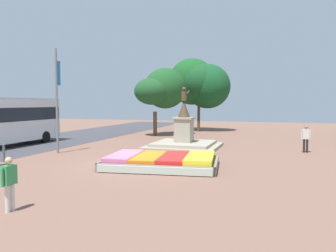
{
  "coord_description": "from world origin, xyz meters",
  "views": [
    {
      "loc": [
        6.63,
        -15.0,
        3.09
      ],
      "look_at": [
        0.8,
        3.05,
        1.76
      ],
      "focal_mm": 35.0,
      "sensor_mm": 36.0,
      "label": 1
    }
  ],
  "objects_px": {
    "banner_pole": "(57,99)",
    "flower_planter": "(162,161)",
    "pedestrian_near_planter": "(9,180)",
    "kerb_bollard_mid_a": "(4,152)",
    "pedestrian_with_handbag": "(306,137)",
    "city_bus": "(0,119)",
    "statue_monument": "(184,138)"
  },
  "relations": [
    {
      "from": "city_bus",
      "to": "pedestrian_near_planter",
      "type": "xyz_separation_m",
      "value": [
        10.92,
        -10.65,
        -1.08
      ]
    },
    {
      "from": "pedestrian_with_handbag",
      "to": "pedestrian_near_planter",
      "type": "distance_m",
      "value": 17.22
    },
    {
      "from": "banner_pole",
      "to": "kerb_bollard_mid_a",
      "type": "height_order",
      "value": "banner_pole"
    },
    {
      "from": "pedestrian_near_planter",
      "to": "kerb_bollard_mid_a",
      "type": "distance_m",
      "value": 8.87
    },
    {
      "from": "pedestrian_near_planter",
      "to": "flower_planter",
      "type": "bearing_deg",
      "value": 74.98
    },
    {
      "from": "flower_planter",
      "to": "banner_pole",
      "type": "distance_m",
      "value": 8.5
    },
    {
      "from": "statue_monument",
      "to": "kerb_bollard_mid_a",
      "type": "xyz_separation_m",
      "value": [
        -7.52,
        -8.32,
        -0.13
      ]
    },
    {
      "from": "city_bus",
      "to": "pedestrian_with_handbag",
      "type": "height_order",
      "value": "city_bus"
    },
    {
      "from": "flower_planter",
      "to": "statue_monument",
      "type": "height_order",
      "value": "statue_monument"
    },
    {
      "from": "city_bus",
      "to": "pedestrian_near_planter",
      "type": "distance_m",
      "value": 15.29
    },
    {
      "from": "banner_pole",
      "to": "pedestrian_near_planter",
      "type": "relative_size",
      "value": 4.08
    },
    {
      "from": "flower_planter",
      "to": "pedestrian_near_planter",
      "type": "distance_m",
      "value": 7.79
    },
    {
      "from": "flower_planter",
      "to": "pedestrian_near_planter",
      "type": "bearing_deg",
      "value": -105.02
    },
    {
      "from": "statue_monument",
      "to": "kerb_bollard_mid_a",
      "type": "distance_m",
      "value": 11.22
    },
    {
      "from": "banner_pole",
      "to": "pedestrian_with_handbag",
      "type": "height_order",
      "value": "banner_pole"
    },
    {
      "from": "city_bus",
      "to": "statue_monument",
      "type": "bearing_deg",
      "value": 17.76
    },
    {
      "from": "flower_planter",
      "to": "city_bus",
      "type": "relative_size",
      "value": 0.57
    },
    {
      "from": "banner_pole",
      "to": "city_bus",
      "type": "distance_m",
      "value": 5.58
    },
    {
      "from": "pedestrian_with_handbag",
      "to": "kerb_bollard_mid_a",
      "type": "bearing_deg",
      "value": -151.22
    },
    {
      "from": "flower_planter",
      "to": "city_bus",
      "type": "height_order",
      "value": "city_bus"
    },
    {
      "from": "banner_pole",
      "to": "pedestrian_near_planter",
      "type": "distance_m",
      "value": 11.5
    },
    {
      "from": "statue_monument",
      "to": "banner_pole",
      "type": "xyz_separation_m",
      "value": [
        -6.79,
        -4.78,
        2.71
      ]
    },
    {
      "from": "city_bus",
      "to": "kerb_bollard_mid_a",
      "type": "bearing_deg",
      "value": -43.92
    },
    {
      "from": "banner_pole",
      "to": "flower_planter",
      "type": "bearing_deg",
      "value": -16.53
    },
    {
      "from": "flower_planter",
      "to": "kerb_bollard_mid_a",
      "type": "xyz_separation_m",
      "value": [
        -8.33,
        -1.29,
        0.23
      ]
    },
    {
      "from": "statue_monument",
      "to": "banner_pole",
      "type": "distance_m",
      "value": 8.74
    },
    {
      "from": "kerb_bollard_mid_a",
      "to": "flower_planter",
      "type": "bearing_deg",
      "value": 8.77
    },
    {
      "from": "city_bus",
      "to": "kerb_bollard_mid_a",
      "type": "height_order",
      "value": "city_bus"
    },
    {
      "from": "flower_planter",
      "to": "pedestrian_near_planter",
      "type": "relative_size",
      "value": 3.68
    },
    {
      "from": "statue_monument",
      "to": "kerb_bollard_mid_a",
      "type": "relative_size",
      "value": 4.96
    },
    {
      "from": "banner_pole",
      "to": "kerb_bollard_mid_a",
      "type": "xyz_separation_m",
      "value": [
        -0.73,
        -3.54,
        -2.84
      ]
    },
    {
      "from": "banner_pole",
      "to": "city_bus",
      "type": "height_order",
      "value": "banner_pole"
    }
  ]
}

